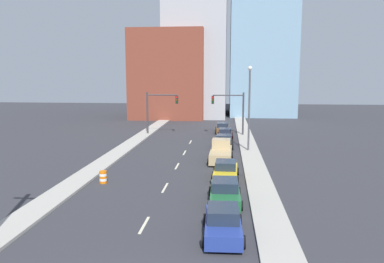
{
  "coord_description": "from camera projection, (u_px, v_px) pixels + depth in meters",
  "views": [
    {
      "loc": [
        4.41,
        -11.65,
        8.05
      ],
      "look_at": [
        0.74,
        27.89,
        2.2
      ],
      "focal_mm": 35.0,
      "sensor_mm": 36.0,
      "label": 1
    }
  ],
  "objects": [
    {
      "name": "traffic_signal_left",
      "position": [
        156.0,
        107.0,
        51.78
      ],
      "size": [
        4.43,
        0.35,
        5.93
      ],
      "color": "#38383D",
      "rests_on": "ground"
    },
    {
      "name": "building_glass_right",
      "position": [
        261.0,
        46.0,
        80.29
      ],
      "size": [
        13.0,
        20.0,
        29.21
      ],
      "color": "#7A9EB7",
      "rests_on": "ground"
    },
    {
      "name": "lane_stripe_at_8m",
      "position": [
        144.0,
        225.0,
        20.46
      ],
      "size": [
        0.16,
        2.4,
        0.01
      ],
      "primitive_type": "cube",
      "color": "beige",
      "rests_on": "ground"
    },
    {
      "name": "sedan_brown",
      "position": [
        223.0,
        128.0,
        53.9
      ],
      "size": [
        2.14,
        4.38,
        1.46
      ],
      "rotation": [
        0.0,
        0.0,
        0.02
      ],
      "color": "brown",
      "rests_on": "ground"
    },
    {
      "name": "pickup_truck_tan",
      "position": [
        221.0,
        153.0,
        35.85
      ],
      "size": [
        2.36,
        5.4,
        2.04
      ],
      "rotation": [
        0.0,
        0.0,
        -0.02
      ],
      "color": "tan",
      "rests_on": "ground"
    },
    {
      "name": "sedan_yellow",
      "position": [
        226.0,
        171.0,
        29.51
      ],
      "size": [
        2.19,
        4.38,
        1.47
      ],
      "rotation": [
        0.0,
        0.0,
        -0.03
      ],
      "color": "gold",
      "rests_on": "ground"
    },
    {
      "name": "traffic_signal_right",
      "position": [
        234.0,
        108.0,
        50.8
      ],
      "size": [
        4.43,
        0.35,
        5.93
      ],
      "color": "#38383D",
      "rests_on": "ground"
    },
    {
      "name": "traffic_barrel",
      "position": [
        103.0,
        177.0,
        28.44
      ],
      "size": [
        0.56,
        0.56,
        0.95
      ],
      "color": "orange",
      "rests_on": "ground"
    },
    {
      "name": "lane_stripe_at_21m",
      "position": [
        177.0,
        166.0,
        33.9
      ],
      "size": [
        0.16,
        2.4,
        0.01
      ],
      "primitive_type": "cube",
      "color": "beige",
      "rests_on": "ground"
    },
    {
      "name": "sedan_green",
      "position": [
        225.0,
        192.0,
        24.06
      ],
      "size": [
        2.21,
        4.62,
        1.5
      ],
      "rotation": [
        0.0,
        0.0,
        0.02
      ],
      "color": "#1E6033",
      "rests_on": "ground"
    },
    {
      "name": "sedan_maroon",
      "position": [
        225.0,
        134.0,
        48.36
      ],
      "size": [
        2.03,
        4.36,
        1.41
      ],
      "rotation": [
        0.0,
        0.0,
        0.0
      ],
      "color": "maroon",
      "rests_on": "ground"
    },
    {
      "name": "sidewalk_right",
      "position": [
        243.0,
        128.0,
        57.88
      ],
      "size": [
        2.0,
        92.34,
        0.17
      ],
      "color": "#ADA89E",
      "rests_on": "ground"
    },
    {
      "name": "sidewalk_left",
      "position": [
        154.0,
        127.0,
        59.16
      ],
      "size": [
        2.0,
        92.34,
        0.17
      ],
      "color": "#ADA89E",
      "rests_on": "ground"
    },
    {
      "name": "lane_stripe_at_14m",
      "position": [
        165.0,
        188.0,
        27.32
      ],
      "size": [
        0.16,
        2.4,
        0.01
      ],
      "primitive_type": "cube",
      "color": "beige",
      "rests_on": "ground"
    },
    {
      "name": "lane_stripe_at_34m",
      "position": [
        190.0,
        142.0,
        46.36
      ],
      "size": [
        0.16,
        2.4,
        0.01
      ],
      "primitive_type": "cube",
      "color": "beige",
      "rests_on": "ground"
    },
    {
      "name": "lane_stripe_at_27m",
      "position": [
        185.0,
        153.0,
        39.85
      ],
      "size": [
        0.16,
        2.4,
        0.01
      ],
      "primitive_type": "cube",
      "color": "beige",
      "rests_on": "ground"
    },
    {
      "name": "building_office_center",
      "position": [
        197.0,
        38.0,
        77.38
      ],
      "size": [
        12.0,
        20.0,
        31.9
      ],
      "color": "#A8A8AD",
      "rests_on": "ground"
    },
    {
      "name": "street_lamp",
      "position": [
        249.0,
        103.0,
        39.67
      ],
      "size": [
        0.44,
        0.44,
        9.14
      ],
      "color": "#4C4C51",
      "rests_on": "ground"
    },
    {
      "name": "sedan_blue",
      "position": [
        223.0,
        223.0,
        18.95
      ],
      "size": [
        2.17,
        4.39,
        1.54
      ],
      "rotation": [
        0.0,
        0.0,
        0.03
      ],
      "color": "navy",
      "rests_on": "ground"
    },
    {
      "name": "building_brick_left",
      "position": [
        171.0,
        75.0,
        75.01
      ],
      "size": [
        14.0,
        16.0,
        16.75
      ],
      "color": "brown",
      "rests_on": "ground"
    },
    {
      "name": "sedan_black",
      "position": [
        224.0,
        142.0,
        42.65
      ],
      "size": [
        2.18,
        4.43,
        1.48
      ],
      "rotation": [
        0.0,
        0.0,
        -0.0
      ],
      "color": "black",
      "rests_on": "ground"
    }
  ]
}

